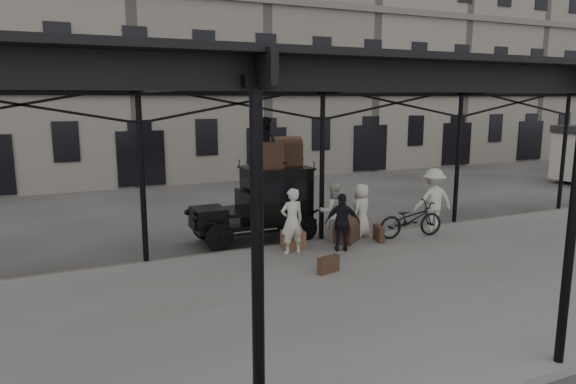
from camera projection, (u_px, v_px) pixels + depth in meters
name	position (u px, v px, depth m)	size (l,w,h in m)	color
ground	(358.00, 263.00, 13.21)	(120.00, 120.00, 0.00)	#383533
platform	(406.00, 286.00, 11.40)	(28.00, 8.00, 0.15)	slate
canopy	(407.00, 79.00, 10.84)	(22.50, 9.00, 4.74)	black
building_frontage	(184.00, 46.00, 28.05)	(64.00, 8.00, 14.00)	slate
taxi	(266.00, 200.00, 15.28)	(3.65, 1.55, 2.18)	black
porter_left	(292.00, 221.00, 13.43)	(0.64, 0.42, 1.75)	silver
porter_midleft	(333.00, 211.00, 14.75)	(0.81, 0.63, 1.67)	beige
porter_centre	(362.00, 210.00, 15.15)	(0.77, 0.50, 1.57)	silver
porter_official	(342.00, 222.00, 13.65)	(0.92, 0.38, 1.56)	black
porter_right	(433.00, 200.00, 15.79)	(1.25, 0.72, 1.93)	silver
bicycle	(411.00, 219.00, 15.06)	(0.71, 2.03, 1.07)	black
porter_roof	(266.00, 142.00, 14.87)	(0.73, 0.57, 1.49)	black
steamer_trunk_roof_near	(267.00, 157.00, 14.79)	(0.90, 0.55, 0.66)	#4E3424
steamer_trunk_roof_far	(284.00, 153.00, 15.49)	(1.00, 0.61, 0.73)	#4E3424
steamer_trunk_platform	(347.00, 231.00, 14.64)	(0.84, 0.51, 0.61)	#4E3424
wicker_hamper	(293.00, 240.00, 13.93)	(0.60, 0.45, 0.50)	brown
suitcase_upright	(379.00, 233.00, 14.70)	(0.15, 0.60, 0.45)	#4E3424
suitcase_flat	(328.00, 264.00, 12.02)	(0.60, 0.15, 0.40)	#4E3424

